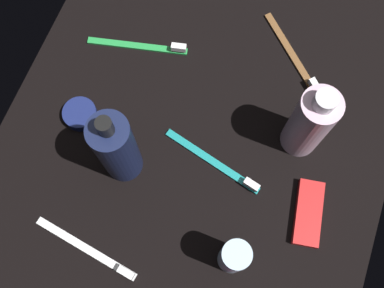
{
  "coord_description": "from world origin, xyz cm",
  "views": [
    {
      "loc": [
        20.85,
        7.64,
        73.22
      ],
      "look_at": [
        0.0,
        0.0,
        3.0
      ],
      "focal_mm": 42.99,
      "sensor_mm": 36.0,
      "label": 1
    }
  ],
  "objects_px": {
    "toothbrush_teal": "(218,164)",
    "snack_bar_red": "(308,213)",
    "deodorant_stick": "(234,257)",
    "cream_tin_left": "(80,114)",
    "lotion_bottle": "(117,149)",
    "toothbrush_white": "(92,252)",
    "bodywash_bottle": "(310,123)",
    "toothbrush_brown": "(295,58)",
    "toothbrush_green": "(143,46)"
  },
  "relations": [
    {
      "from": "bodywash_bottle",
      "to": "cream_tin_left",
      "type": "xyz_separation_m",
      "value": [
        0.09,
        -0.36,
        -0.07
      ]
    },
    {
      "from": "lotion_bottle",
      "to": "snack_bar_red",
      "type": "relative_size",
      "value": 1.88
    },
    {
      "from": "bodywash_bottle",
      "to": "cream_tin_left",
      "type": "bearing_deg",
      "value": -76.37
    },
    {
      "from": "toothbrush_teal",
      "to": "snack_bar_red",
      "type": "xyz_separation_m",
      "value": [
        0.03,
        0.16,
        0.0
      ]
    },
    {
      "from": "toothbrush_green",
      "to": "toothbrush_white",
      "type": "bearing_deg",
      "value": 9.29
    },
    {
      "from": "lotion_bottle",
      "to": "toothbrush_green",
      "type": "bearing_deg",
      "value": -166.36
    },
    {
      "from": "deodorant_stick",
      "to": "toothbrush_brown",
      "type": "relative_size",
      "value": 0.79
    },
    {
      "from": "lotion_bottle",
      "to": "cream_tin_left",
      "type": "bearing_deg",
      "value": -117.16
    },
    {
      "from": "toothbrush_white",
      "to": "lotion_bottle",
      "type": "bearing_deg",
      "value": -177.04
    },
    {
      "from": "deodorant_stick",
      "to": "toothbrush_green",
      "type": "relative_size",
      "value": 0.61
    },
    {
      "from": "deodorant_stick",
      "to": "cream_tin_left",
      "type": "relative_size",
      "value": 1.92
    },
    {
      "from": "toothbrush_teal",
      "to": "snack_bar_red",
      "type": "distance_m",
      "value": 0.16
    },
    {
      "from": "snack_bar_red",
      "to": "cream_tin_left",
      "type": "height_order",
      "value": "cream_tin_left"
    },
    {
      "from": "bodywash_bottle",
      "to": "toothbrush_brown",
      "type": "height_order",
      "value": "bodywash_bottle"
    },
    {
      "from": "toothbrush_green",
      "to": "lotion_bottle",
      "type": "bearing_deg",
      "value": 13.64
    },
    {
      "from": "deodorant_stick",
      "to": "toothbrush_brown",
      "type": "distance_m",
      "value": 0.37
    },
    {
      "from": "deodorant_stick",
      "to": "cream_tin_left",
      "type": "xyz_separation_m",
      "value": [
        -0.14,
        -0.32,
        -0.04
      ]
    },
    {
      "from": "snack_bar_red",
      "to": "toothbrush_white",
      "type": "bearing_deg",
      "value": -69.22
    },
    {
      "from": "lotion_bottle",
      "to": "toothbrush_teal",
      "type": "bearing_deg",
      "value": 109.18
    },
    {
      "from": "toothbrush_teal",
      "to": "cream_tin_left",
      "type": "height_order",
      "value": "toothbrush_teal"
    },
    {
      "from": "deodorant_stick",
      "to": "lotion_bottle",
      "type": "bearing_deg",
      "value": -111.78
    },
    {
      "from": "lotion_bottle",
      "to": "toothbrush_white",
      "type": "bearing_deg",
      "value": 2.96
    },
    {
      "from": "cream_tin_left",
      "to": "toothbrush_teal",
      "type": "bearing_deg",
      "value": 89.6
    },
    {
      "from": "bodywash_bottle",
      "to": "toothbrush_white",
      "type": "bearing_deg",
      "value": -40.87
    },
    {
      "from": "toothbrush_green",
      "to": "toothbrush_brown",
      "type": "height_order",
      "value": "same"
    },
    {
      "from": "snack_bar_red",
      "to": "toothbrush_green",
      "type": "bearing_deg",
      "value": -127.01
    },
    {
      "from": "bodywash_bottle",
      "to": "snack_bar_red",
      "type": "bearing_deg",
      "value": 22.84
    },
    {
      "from": "toothbrush_white",
      "to": "toothbrush_brown",
      "type": "bearing_deg",
      "value": 154.83
    },
    {
      "from": "toothbrush_teal",
      "to": "snack_bar_red",
      "type": "height_order",
      "value": "toothbrush_teal"
    },
    {
      "from": "toothbrush_teal",
      "to": "cream_tin_left",
      "type": "relative_size",
      "value": 3.13
    },
    {
      "from": "lotion_bottle",
      "to": "toothbrush_white",
      "type": "height_order",
      "value": "lotion_bottle"
    },
    {
      "from": "bodywash_bottle",
      "to": "toothbrush_green",
      "type": "xyz_separation_m",
      "value": [
        -0.07,
        -0.31,
        -0.07
      ]
    },
    {
      "from": "toothbrush_green",
      "to": "snack_bar_red",
      "type": "bearing_deg",
      "value": 62.3
    },
    {
      "from": "bodywash_bottle",
      "to": "toothbrush_teal",
      "type": "bearing_deg",
      "value": -51.62
    },
    {
      "from": "toothbrush_brown",
      "to": "snack_bar_red",
      "type": "height_order",
      "value": "toothbrush_brown"
    },
    {
      "from": "toothbrush_teal",
      "to": "cream_tin_left",
      "type": "xyz_separation_m",
      "value": [
        -0.0,
        -0.25,
        0.0
      ]
    },
    {
      "from": "bodywash_bottle",
      "to": "snack_bar_red",
      "type": "distance_m",
      "value": 0.15
    },
    {
      "from": "toothbrush_teal",
      "to": "snack_bar_red",
      "type": "relative_size",
      "value": 1.71
    },
    {
      "from": "toothbrush_white",
      "to": "toothbrush_teal",
      "type": "height_order",
      "value": "same"
    },
    {
      "from": "snack_bar_red",
      "to": "cream_tin_left",
      "type": "bearing_deg",
      "value": -103.31
    },
    {
      "from": "toothbrush_white",
      "to": "cream_tin_left",
      "type": "bearing_deg",
      "value": -151.46
    },
    {
      "from": "bodywash_bottle",
      "to": "toothbrush_brown",
      "type": "distance_m",
      "value": 0.17
    },
    {
      "from": "lotion_bottle",
      "to": "snack_bar_red",
      "type": "bearing_deg",
      "value": 94.43
    },
    {
      "from": "deodorant_stick",
      "to": "snack_bar_red",
      "type": "xyz_separation_m",
      "value": [
        -0.11,
        0.09,
        -0.05
      ]
    },
    {
      "from": "bodywash_bottle",
      "to": "toothbrush_white",
      "type": "xyz_separation_m",
      "value": [
        0.29,
        -0.25,
        -0.07
      ]
    },
    {
      "from": "toothbrush_green",
      "to": "toothbrush_brown",
      "type": "xyz_separation_m",
      "value": [
        -0.07,
        0.26,
        0.0
      ]
    },
    {
      "from": "toothbrush_brown",
      "to": "deodorant_stick",
      "type": "bearing_deg",
      "value": 0.63
    },
    {
      "from": "lotion_bottle",
      "to": "toothbrush_brown",
      "type": "height_order",
      "value": "lotion_bottle"
    },
    {
      "from": "deodorant_stick",
      "to": "cream_tin_left",
      "type": "height_order",
      "value": "deodorant_stick"
    },
    {
      "from": "lotion_bottle",
      "to": "cream_tin_left",
      "type": "height_order",
      "value": "lotion_bottle"
    }
  ]
}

